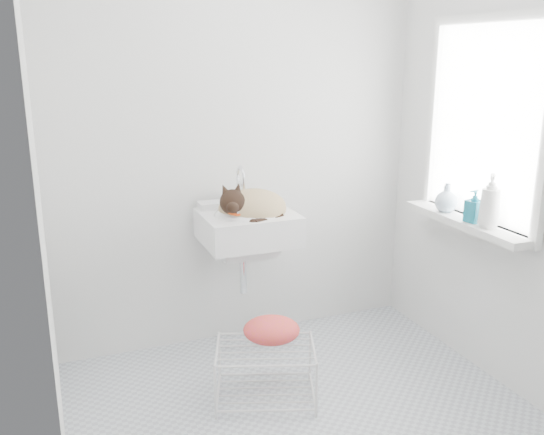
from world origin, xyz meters
name	(u,v)px	position (x,y,z in m)	size (l,w,h in m)	color
floor	(308,419)	(0.00, 0.00, 0.00)	(2.20, 2.00, 0.02)	silver
back_wall	(239,135)	(0.00, 1.00, 1.25)	(2.20, 0.02, 2.50)	silver
right_wall	(515,149)	(1.10, 0.00, 1.25)	(0.02, 2.00, 2.50)	silver
left_wall	(38,183)	(-1.10, 0.00, 1.25)	(0.02, 2.00, 2.50)	silver
window_glass	(486,124)	(1.09, 0.20, 1.35)	(0.01, 0.80, 1.00)	white
window_frame	(484,124)	(1.07, 0.20, 1.35)	(0.04, 0.90, 1.10)	white
windowsill	(466,222)	(1.01, 0.20, 0.83)	(0.16, 0.88, 0.04)	white
sink	(248,213)	(-0.04, 0.74, 0.85)	(0.51, 0.45, 0.20)	white
faucet	(237,182)	(-0.04, 0.92, 0.99)	(0.19, 0.13, 0.19)	silver
cat	(251,206)	(-0.03, 0.72, 0.89)	(0.42, 0.35, 0.25)	tan
wire_rack	(265,372)	(-0.13, 0.24, 0.15)	(0.48, 0.34, 0.29)	silver
towel	(272,335)	(-0.08, 0.29, 0.32)	(0.29, 0.21, 0.12)	orange
bottle_a	(488,228)	(1.00, 0.02, 0.85)	(0.09, 0.09, 0.23)	white
bottle_b	(473,222)	(1.00, 0.13, 0.85)	(0.08, 0.08, 0.17)	#116980
bottle_c	(445,211)	(1.00, 0.36, 0.85)	(0.13, 0.13, 0.16)	silver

